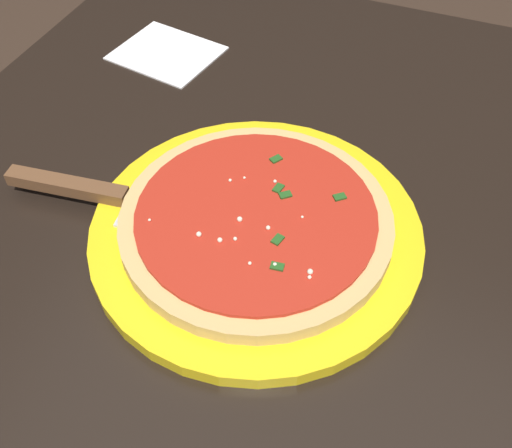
{
  "coord_description": "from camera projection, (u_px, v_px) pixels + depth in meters",
  "views": [
    {
      "loc": [
        0.37,
        0.13,
        1.19
      ],
      "look_at": [
        0.01,
        -0.02,
        0.75
      ],
      "focal_mm": 42.28,
      "sensor_mm": 36.0,
      "label": 1
    }
  ],
  "objects": [
    {
      "name": "restaurant_table",
      "position": [
        274.0,
        309.0,
        0.7
      ],
      "size": [
        0.98,
        0.87,
        0.73
      ],
      "color": "black",
      "rests_on": "ground_plane"
    },
    {
      "name": "serving_plate",
      "position": [
        256.0,
        232.0,
        0.59
      ],
      "size": [
        0.32,
        0.32,
        0.02
      ],
      "primitive_type": "cylinder",
      "color": "yellow",
      "rests_on": "restaurant_table"
    },
    {
      "name": "pizza",
      "position": [
        256.0,
        220.0,
        0.58
      ],
      "size": [
        0.26,
        0.26,
        0.02
      ],
      "color": "#DBB26B",
      "rests_on": "serving_plate"
    },
    {
      "name": "pizza_server",
      "position": [
        104.0,
        194.0,
        0.61
      ],
      "size": [
        0.08,
        0.22,
        0.01
      ],
      "color": "silver",
      "rests_on": "serving_plate"
    },
    {
      "name": "napkin_loose_left",
      "position": [
        167.0,
        53.0,
        0.81
      ],
      "size": [
        0.13,
        0.15,
        0.0
      ],
      "primitive_type": "cube",
      "rotation": [
        0.0,
        0.0,
        -0.17
      ],
      "color": "white",
      "rests_on": "restaurant_table"
    }
  ]
}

